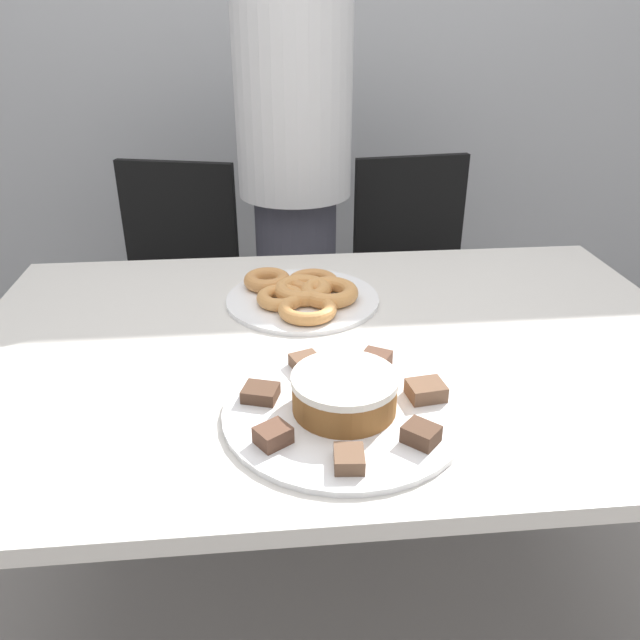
% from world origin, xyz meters
% --- Properties ---
extents(ground_plane, '(12.00, 12.00, 0.00)m').
position_xyz_m(ground_plane, '(0.00, 0.00, 0.00)').
color(ground_plane, gray).
extents(wall_back, '(8.00, 0.05, 2.60)m').
position_xyz_m(wall_back, '(0.00, 1.58, 1.30)').
color(wall_back, '#A8AAAD').
rests_on(wall_back, ground_plane).
extents(table, '(1.45, 0.96, 0.74)m').
position_xyz_m(table, '(0.00, 0.00, 0.65)').
color(table, silver).
rests_on(table, ground_plane).
extents(person_standing, '(0.34, 0.34, 1.65)m').
position_xyz_m(person_standing, '(-0.03, 0.82, 0.87)').
color(person_standing, '#383842').
rests_on(person_standing, ground_plane).
extents(office_chair_left, '(0.54, 0.54, 0.88)m').
position_xyz_m(office_chair_left, '(-0.45, 0.87, 0.41)').
color(office_chair_left, black).
rests_on(office_chair_left, ground_plane).
extents(office_chair_right, '(0.49, 0.49, 0.88)m').
position_xyz_m(office_chair_right, '(0.39, 0.87, 0.41)').
color(office_chair_right, black).
rests_on(office_chair_right, ground_plane).
extents(plate_cake, '(0.38, 0.38, 0.01)m').
position_xyz_m(plate_cake, '(-0.02, -0.24, 0.74)').
color(plate_cake, white).
rests_on(plate_cake, table).
extents(plate_donuts, '(0.33, 0.33, 0.01)m').
position_xyz_m(plate_donuts, '(-0.06, 0.19, 0.74)').
color(plate_donuts, white).
rests_on(plate_donuts, table).
extents(frosted_cake, '(0.17, 0.17, 0.06)m').
position_xyz_m(frosted_cake, '(-0.02, -0.24, 0.78)').
color(frosted_cake, brown).
rests_on(frosted_cake, plate_cake).
extents(lamington_0, '(0.06, 0.06, 0.03)m').
position_xyz_m(lamington_0, '(0.08, -0.34, 0.76)').
color(lamington_0, '#513828').
rests_on(lamington_0, plate_cake).
extents(lamington_1, '(0.06, 0.06, 0.03)m').
position_xyz_m(lamington_1, '(0.11, -0.22, 0.76)').
color(lamington_1, brown).
rests_on(lamington_1, plate_cake).
extents(lamington_2, '(0.07, 0.07, 0.03)m').
position_xyz_m(lamington_2, '(0.05, -0.12, 0.76)').
color(lamington_2, brown).
rests_on(lamington_2, plate_cake).
extents(lamington_3, '(0.06, 0.07, 0.02)m').
position_xyz_m(lamington_3, '(-0.07, -0.11, 0.76)').
color(lamington_3, brown).
rests_on(lamington_3, plate_cake).
extents(lamington_4, '(0.07, 0.06, 0.02)m').
position_xyz_m(lamington_4, '(-0.15, -0.20, 0.76)').
color(lamington_4, '#513828').
rests_on(lamington_4, plate_cake).
extents(lamington_5, '(0.06, 0.06, 0.03)m').
position_xyz_m(lamington_5, '(-0.13, -0.32, 0.76)').
color(lamington_5, brown).
rests_on(lamington_5, plate_cake).
extents(lamington_6, '(0.05, 0.05, 0.02)m').
position_xyz_m(lamington_6, '(-0.03, -0.38, 0.76)').
color(lamington_6, brown).
rests_on(lamington_6, plate_cake).
extents(donut_0, '(0.13, 0.13, 0.03)m').
position_xyz_m(donut_0, '(-0.06, 0.19, 0.77)').
color(donut_0, '#D18E4C').
rests_on(donut_0, plate_donuts).
extents(donut_1, '(0.11, 0.11, 0.03)m').
position_xyz_m(donut_1, '(-0.03, 0.24, 0.76)').
color(donut_1, '#C68447').
rests_on(donut_1, plate_donuts).
extents(donut_2, '(0.11, 0.11, 0.03)m').
position_xyz_m(donut_2, '(-0.13, 0.26, 0.76)').
color(donut_2, '#C68447').
rests_on(donut_2, plate_donuts).
extents(donut_3, '(0.10, 0.10, 0.03)m').
position_xyz_m(donut_3, '(-0.10, 0.16, 0.76)').
color(donut_3, '#D18E4C').
rests_on(donut_3, plate_donuts).
extents(donut_4, '(0.12, 0.12, 0.03)m').
position_xyz_m(donut_4, '(-0.05, 0.10, 0.76)').
color(donut_4, '#D18E4C').
rests_on(donut_4, plate_donuts).
extents(donut_5, '(0.13, 0.13, 0.03)m').
position_xyz_m(donut_5, '(0.00, 0.17, 0.77)').
color(donut_5, '#D18E4C').
rests_on(donut_5, plate_donuts).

